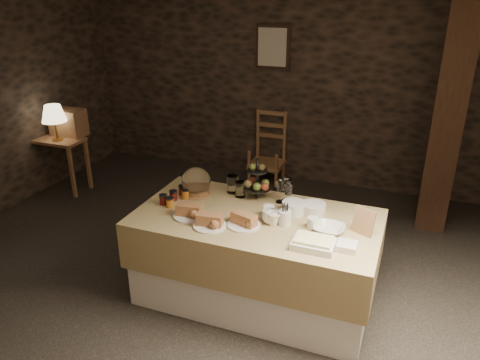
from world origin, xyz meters
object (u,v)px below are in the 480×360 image
(buffet_table, at_px, (256,252))
(chair, at_px, (269,150))
(table_lamp, at_px, (53,114))
(fruit_stand, at_px, (257,183))
(console_table, at_px, (59,149))
(timber_column, at_px, (449,112))
(wine_rack, at_px, (68,122))

(buffet_table, relative_size, chair, 2.68)
(table_lamp, xyz_separation_m, fruit_stand, (2.92, -0.84, -0.12))
(buffet_table, distance_m, chair, 2.64)
(console_table, bearing_deg, table_lamp, -45.00)
(table_lamp, xyz_separation_m, timber_column, (4.42, 0.73, 0.27))
(timber_column, bearing_deg, wine_rack, -173.56)
(chair, bearing_deg, timber_column, -17.47)
(table_lamp, bearing_deg, wine_rack, 90.00)
(wine_rack, bearing_deg, timber_column, 6.44)
(buffet_table, height_order, table_lamp, table_lamp)
(buffet_table, height_order, chair, chair)
(table_lamp, distance_m, chair, 2.76)
(buffet_table, bearing_deg, console_table, 158.31)
(table_lamp, relative_size, fruit_stand, 1.27)
(wine_rack, distance_m, timber_column, 4.47)
(console_table, relative_size, wine_rack, 1.65)
(buffet_table, height_order, console_table, buffet_table)
(chair, bearing_deg, console_table, -151.81)
(buffet_table, xyz_separation_m, table_lamp, (-3.03, 1.18, 0.58))
(chair, distance_m, timber_column, 2.36)
(wine_rack, bearing_deg, console_table, -105.52)
(buffet_table, xyz_separation_m, timber_column, (1.39, 1.91, 0.85))
(timber_column, bearing_deg, fruit_stand, -133.74)
(buffet_table, relative_size, wine_rack, 4.66)
(console_table, height_order, chair, chair)
(fruit_stand, bearing_deg, wine_rack, 159.92)
(buffet_table, height_order, timber_column, timber_column)
(table_lamp, relative_size, chair, 0.61)
(table_lamp, bearing_deg, console_table, 135.00)
(buffet_table, xyz_separation_m, console_table, (-3.08, 1.23, 0.12))
(console_table, xyz_separation_m, timber_column, (4.47, 0.68, 0.74))
(wine_rack, xyz_separation_m, chair, (2.32, 1.13, -0.45))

